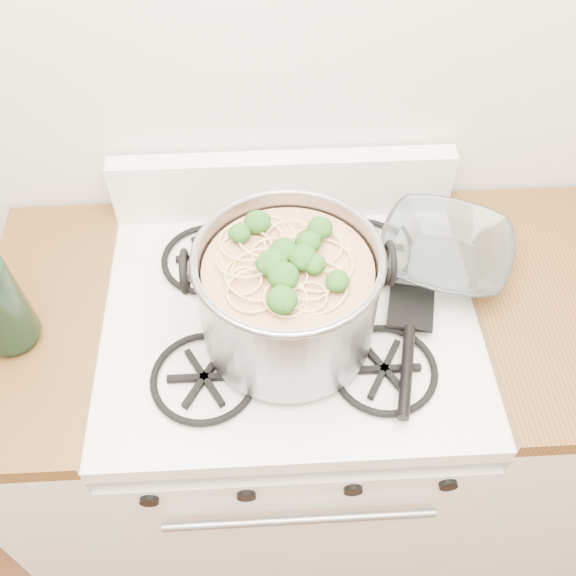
{
  "coord_description": "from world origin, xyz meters",
  "views": [
    {
      "loc": [
        -0.05,
        0.48,
        1.95
      ],
      "look_at": [
        -0.01,
        1.21,
        1.05
      ],
      "focal_mm": 40.0,
      "sensor_mm": 36.0,
      "label": 1
    }
  ],
  "objects_px": {
    "gas_range": "(290,422)",
    "spatula": "(411,305)",
    "stock_pot": "(288,296)",
    "glass_bowl": "(443,258)"
  },
  "relations": [
    {
      "from": "gas_range",
      "to": "spatula",
      "type": "height_order",
      "value": "spatula"
    },
    {
      "from": "gas_range",
      "to": "stock_pot",
      "type": "distance_m",
      "value": 0.6
    },
    {
      "from": "gas_range",
      "to": "spatula",
      "type": "xyz_separation_m",
      "value": [
        0.24,
        -0.01,
        0.5
      ]
    },
    {
      "from": "glass_bowl",
      "to": "spatula",
      "type": "bearing_deg",
      "value": -126.34
    },
    {
      "from": "stock_pot",
      "to": "glass_bowl",
      "type": "relative_size",
      "value": 3.38
    },
    {
      "from": "stock_pot",
      "to": "spatula",
      "type": "relative_size",
      "value": 1.19
    },
    {
      "from": "stock_pot",
      "to": "spatula",
      "type": "distance_m",
      "value": 0.27
    },
    {
      "from": "glass_bowl",
      "to": "stock_pot",
      "type": "bearing_deg",
      "value": -154.73
    },
    {
      "from": "stock_pot",
      "to": "glass_bowl",
      "type": "xyz_separation_m",
      "value": [
        0.34,
        0.16,
        -0.09
      ]
    },
    {
      "from": "gas_range",
      "to": "stock_pot",
      "type": "xyz_separation_m",
      "value": [
        -0.01,
        -0.05,
        0.6
      ]
    }
  ]
}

